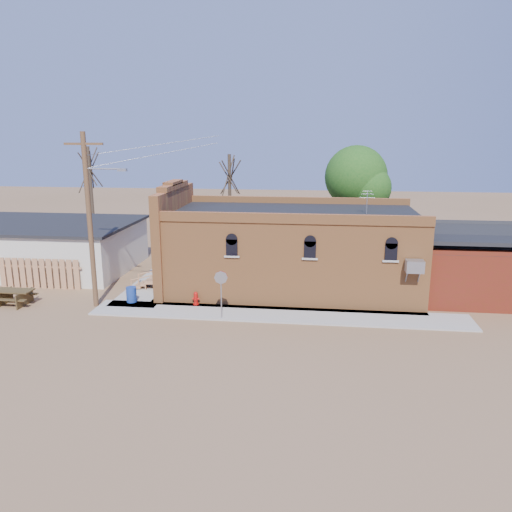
# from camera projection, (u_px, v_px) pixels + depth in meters

# --- Properties ---
(ground) EXTENTS (120.00, 120.00, 0.00)m
(ground) POSITION_uv_depth(u_px,v_px,m) (246.00, 321.00, 24.35)
(ground) COLOR brown
(ground) RESTS_ON ground
(sidewalk_south) EXTENTS (19.00, 2.20, 0.08)m
(sidewalk_south) POSITION_uv_depth(u_px,v_px,m) (278.00, 315.00, 25.03)
(sidewalk_south) COLOR #9E9991
(sidewalk_south) RESTS_ON ground
(sidewalk_west) EXTENTS (2.60, 10.00, 0.08)m
(sidewalk_west) POSITION_uv_depth(u_px,v_px,m) (159.00, 281.00, 30.86)
(sidewalk_west) COLOR #9E9991
(sidewalk_west) RESTS_ON ground
(brick_bar) EXTENTS (16.40, 7.97, 6.30)m
(brick_bar) POSITION_uv_depth(u_px,v_px,m) (287.00, 250.00, 28.90)
(brick_bar) COLOR #C0733A
(brick_bar) RESTS_ON ground
(red_shed) EXTENTS (5.40, 6.40, 4.30)m
(red_shed) POSITION_uv_depth(u_px,v_px,m) (464.00, 256.00, 27.78)
(red_shed) COLOR #59210F
(red_shed) RESTS_ON ground
(wood_fence) EXTENTS (5.20, 0.10, 1.80)m
(wood_fence) POSITION_uv_depth(u_px,v_px,m) (39.00, 274.00, 29.29)
(wood_fence) COLOR #A6724B
(wood_fence) RESTS_ON ground
(utility_pole) EXTENTS (3.12, 0.26, 9.00)m
(utility_pole) POSITION_uv_depth(u_px,v_px,m) (90.00, 217.00, 25.33)
(utility_pole) COLOR #4B361E
(utility_pole) RESTS_ON ground
(tree_bare_near) EXTENTS (2.80, 2.80, 7.65)m
(tree_bare_near) POSITION_uv_depth(u_px,v_px,m) (229.00, 176.00, 35.83)
(tree_bare_near) COLOR #493429
(tree_bare_near) RESTS_ON ground
(tree_bare_far) EXTENTS (2.80, 2.80, 8.16)m
(tree_bare_far) POSITION_uv_depth(u_px,v_px,m) (89.00, 168.00, 37.98)
(tree_bare_far) COLOR #493429
(tree_bare_far) RESTS_ON ground
(tree_leafy) EXTENTS (4.40, 4.40, 8.15)m
(tree_leafy) POSITION_uv_depth(u_px,v_px,m) (356.00, 177.00, 35.27)
(tree_leafy) COLOR #493429
(tree_leafy) RESTS_ON ground
(fire_hydrant) EXTENTS (0.41, 0.39, 0.70)m
(fire_hydrant) POSITION_uv_depth(u_px,v_px,m) (196.00, 298.00, 26.32)
(fire_hydrant) COLOR #A90D09
(fire_hydrant) RESTS_ON sidewalk_south
(stop_sign) EXTENTS (0.65, 0.14, 2.40)m
(stop_sign) POSITION_uv_depth(u_px,v_px,m) (221.00, 282.00, 24.03)
(stop_sign) COLOR #96969B
(stop_sign) RESTS_ON sidewalk_south
(trash_barrel) EXTENTS (0.67, 0.67, 0.83)m
(trash_barrel) POSITION_uv_depth(u_px,v_px,m) (131.00, 294.00, 26.75)
(trash_barrel) COLOR navy
(trash_barrel) RESTS_ON sidewalk_west
(picnic_table) EXTENTS (2.02, 1.57, 0.84)m
(picnic_table) POSITION_uv_depth(u_px,v_px,m) (14.00, 295.00, 26.47)
(picnic_table) COLOR #44341B
(picnic_table) RESTS_ON ground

